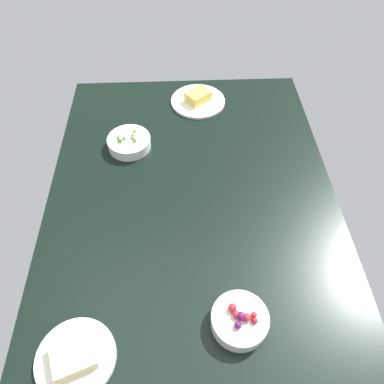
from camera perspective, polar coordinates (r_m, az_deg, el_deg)
dining_table at (r=119.32cm, az=0.00°, el=-1.20°), size 126.61×92.75×4.00cm
bowl_peas at (r=133.42cm, az=-9.79°, el=7.69°), size 15.46×15.46×5.25cm
plate_cheese at (r=151.79cm, az=0.93°, el=14.20°), size 21.77×21.77×4.85cm
plate_sandwich at (r=97.86cm, az=-17.75°, el=-23.35°), size 18.95×18.95×4.69cm
bowl_berries at (r=96.13cm, az=7.43°, el=-19.17°), size 14.41×14.41×6.30cm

